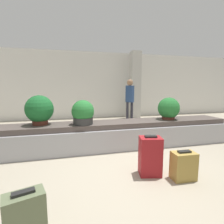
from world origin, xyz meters
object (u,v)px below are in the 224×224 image
object	(u,v)px
suitcase_3	(184,166)
suitcase_0	(150,156)
potted_plant_1	(40,110)
pillar	(135,85)
traveler_0	(130,96)
potted_plant_2	(169,109)
potted_plant_0	(83,113)
suitcase_2	(25,215)

from	to	relation	value
suitcase_3	suitcase_0	bearing A→B (deg)	152.14
suitcase_0	potted_plant_1	xyz separation A→B (m)	(-2.00, 1.64, 0.66)
pillar	traveler_0	distance (m)	1.27
suitcase_0	traveler_0	bearing A→B (deg)	86.95
potted_plant_2	traveler_0	size ratio (longest dim) A/B	0.32
suitcase_3	potted_plant_2	xyz separation A→B (m)	(0.81, 1.80, 0.71)
potted_plant_0	traveler_0	size ratio (longest dim) A/B	0.31
pillar	suitcase_0	xyz separation A→B (m)	(-1.82, -5.40, -1.26)
potted_plant_1	traveler_0	world-z (taller)	traveler_0
pillar	potted_plant_0	distance (m)	4.93
suitcase_0	potted_plant_1	distance (m)	2.67
pillar	suitcase_3	world-z (taller)	pillar
suitcase_2	suitcase_3	xyz separation A→B (m)	(2.28, 0.59, -0.00)
potted_plant_0	potted_plant_2	world-z (taller)	potted_plant_2
suitcase_2	potted_plant_1	xyz separation A→B (m)	(-0.19, 2.50, 0.76)
potted_plant_0	suitcase_3	bearing A→B (deg)	-48.92
pillar	traveler_0	world-z (taller)	pillar
pillar	suitcase_0	world-z (taller)	pillar
potted_plant_0	potted_plant_2	xyz separation A→B (m)	(2.30, 0.09, 0.02)
suitcase_0	potted_plant_0	bearing A→B (deg)	137.61
pillar	suitcase_0	distance (m)	5.84
suitcase_0	potted_plant_2	bearing A→B (deg)	62.26
suitcase_0	potted_plant_1	world-z (taller)	potted_plant_1
suitcase_0	potted_plant_1	bearing A→B (deg)	152.74
suitcase_0	suitcase_3	distance (m)	0.55
suitcase_2	potted_plant_2	world-z (taller)	potted_plant_2
potted_plant_0	potted_plant_1	xyz separation A→B (m)	(-0.97, 0.20, 0.08)
suitcase_0	potted_plant_0	xyz separation A→B (m)	(-1.02, 1.44, 0.58)
suitcase_3	potted_plant_1	xyz separation A→B (m)	(-2.47, 1.92, 0.76)
pillar	potted_plant_1	distance (m)	5.39
potted_plant_2	traveler_0	world-z (taller)	traveler_0
suitcase_2	potted_plant_1	distance (m)	2.62
traveler_0	suitcase_2	bearing A→B (deg)	113.76
potted_plant_1	potted_plant_0	bearing A→B (deg)	-11.82
potted_plant_0	traveler_0	xyz separation A→B (m)	(2.22, 2.97, 0.21)
pillar	potted_plant_2	size ratio (longest dim) A/B	5.40
suitcase_3	potted_plant_0	size ratio (longest dim) A/B	0.86
pillar	traveler_0	xyz separation A→B (m)	(-0.62, -1.00, -0.48)
pillar	potted_plant_2	xyz separation A→B (m)	(-0.54, -3.88, -0.66)
pillar	potted_plant_1	bearing A→B (deg)	-135.37
suitcase_0	suitcase_2	world-z (taller)	suitcase_0
potted_plant_1	traveler_0	bearing A→B (deg)	40.87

